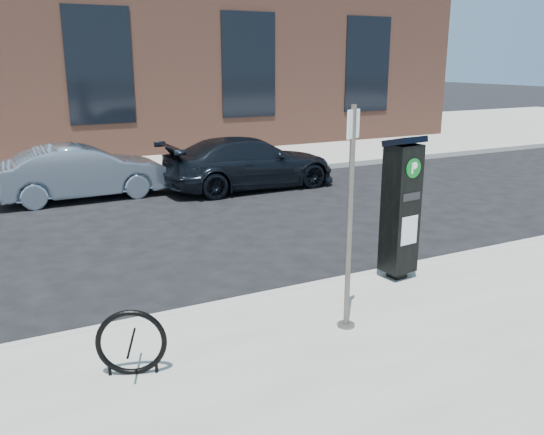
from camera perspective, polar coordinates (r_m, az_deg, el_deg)
ground at (r=8.06m, az=2.06°, el=-7.89°), size 120.00×120.00×0.00m
sidewalk_far at (r=20.99m, az=-17.18°, el=6.18°), size 60.00×12.00×0.15m
curb_near at (r=8.01m, az=2.14°, el=-7.44°), size 60.00×0.12×0.16m
curb_far at (r=15.23m, az=-12.95°, el=3.21°), size 60.00×0.12×0.16m
building at (r=23.73m, az=-19.40°, el=16.87°), size 28.00×10.05×8.25m
parking_kiosk at (r=8.24m, az=12.64°, el=1.07°), size 0.51×0.46×2.05m
sign_pole at (r=6.49m, az=7.70°, el=-0.43°), size 0.21×0.21×2.57m
bike_rack at (r=5.95m, az=-13.76°, el=-11.97°), size 0.67×0.30×0.70m
car_silver at (r=14.23m, az=-18.27°, el=4.30°), size 3.90×1.41×1.28m
car_dark at (r=14.67m, az=-2.24°, el=5.43°), size 4.51×1.86×1.30m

